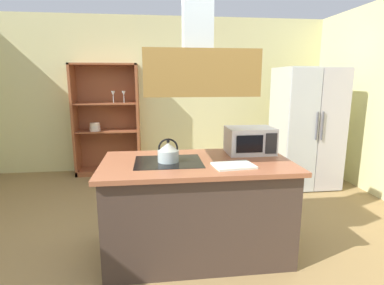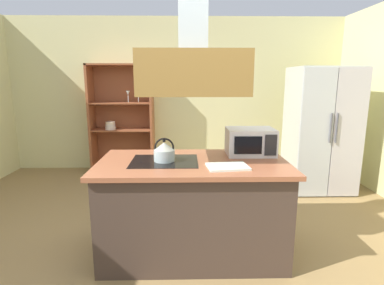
# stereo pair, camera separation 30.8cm
# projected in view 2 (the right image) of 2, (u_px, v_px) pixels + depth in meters

# --- Properties ---
(ground_plane) EXTENTS (7.80, 7.80, 0.00)m
(ground_plane) POSITION_uv_depth(u_px,v_px,m) (169.00, 254.00, 2.89)
(ground_plane) COLOR olive
(wall_back) EXTENTS (6.00, 0.12, 2.70)m
(wall_back) POSITION_uv_depth(u_px,v_px,m) (177.00, 95.00, 5.55)
(wall_back) COLOR beige
(wall_back) RESTS_ON ground
(kitchen_island) EXTENTS (1.72, 0.95, 0.90)m
(kitchen_island) POSITION_uv_depth(u_px,v_px,m) (193.00, 207.00, 2.86)
(kitchen_island) COLOR #43342B
(kitchen_island) RESTS_ON ground
(range_hood) EXTENTS (0.90, 0.70, 1.20)m
(range_hood) POSITION_uv_depth(u_px,v_px,m) (193.00, 61.00, 2.59)
(range_hood) COLOR olive
(refrigerator) EXTENTS (0.90, 0.78, 1.80)m
(refrigerator) POSITION_uv_depth(u_px,v_px,m) (321.00, 130.00, 4.46)
(refrigerator) COLOR beige
(refrigerator) RESTS_ON ground
(dish_cabinet) EXTENTS (1.10, 0.40, 1.89)m
(dish_cabinet) POSITION_uv_depth(u_px,v_px,m) (123.00, 125.00, 5.42)
(dish_cabinet) COLOR brown
(dish_cabinet) RESTS_ON ground
(kettle) EXTENTS (0.19, 0.19, 0.21)m
(kettle) POSITION_uv_depth(u_px,v_px,m) (164.00, 152.00, 2.74)
(kettle) COLOR #AFC3C5
(kettle) RESTS_ON kitchen_island
(cutting_board) EXTENTS (0.37, 0.28, 0.02)m
(cutting_board) POSITION_uv_depth(u_px,v_px,m) (228.00, 167.00, 2.56)
(cutting_board) COLOR white
(cutting_board) RESTS_ON kitchen_island
(microwave) EXTENTS (0.46, 0.35, 0.26)m
(microwave) POSITION_uv_depth(u_px,v_px,m) (250.00, 142.00, 2.99)
(microwave) COLOR silver
(microwave) RESTS_ON kitchen_island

